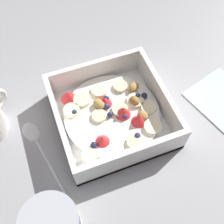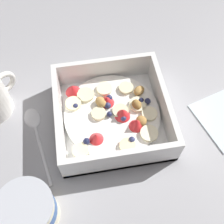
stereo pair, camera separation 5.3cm
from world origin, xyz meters
TOP-DOWN VIEW (x-y plane):
  - ground_plane at (0.00, 0.00)m, footprint 2.40×2.40m
  - fruit_bowl at (-0.01, -0.01)m, footprint 0.21×0.21m
  - spoon at (0.15, -0.01)m, footprint 0.06×0.17m
  - folded_napkin at (-0.24, 0.02)m, footprint 0.15×0.15m

SIDE VIEW (x-z plane):
  - ground_plane at x=0.00m, z-range 0.00..0.00m
  - folded_napkin at x=-0.24m, z-range 0.00..0.01m
  - spoon at x=0.15m, z-range 0.00..0.01m
  - fruit_bowl at x=-0.01m, z-range -0.01..0.06m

